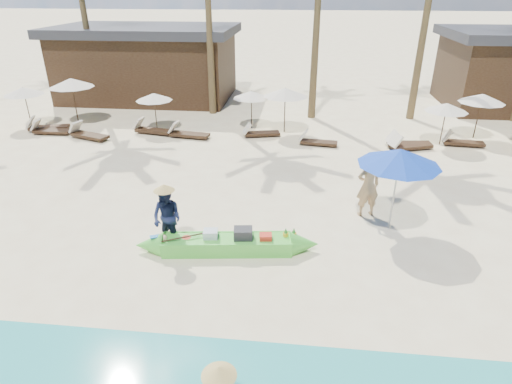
# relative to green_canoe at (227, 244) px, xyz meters

# --- Properties ---
(ground) EXTENTS (240.00, 240.00, 0.00)m
(ground) POSITION_rel_green_canoe_xyz_m (0.22, -0.68, -0.24)
(ground) COLOR beige
(ground) RESTS_ON ground
(green_canoe) EXTENTS (5.53, 1.13, 0.70)m
(green_canoe) POSITION_rel_green_canoe_xyz_m (0.00, 0.00, 0.00)
(green_canoe) COLOR green
(green_canoe) RESTS_ON ground
(tourist) EXTENTS (0.84, 0.67, 2.01)m
(tourist) POSITION_rel_green_canoe_xyz_m (3.96, 2.49, 0.77)
(tourist) COLOR tan
(tourist) RESTS_ON ground
(vendor_green) EXTENTS (1.05, 0.95, 1.78)m
(vendor_green) POSITION_rel_green_canoe_xyz_m (-1.62, 0.05, 0.66)
(vendor_green) COLOR #151C3A
(vendor_green) RESTS_ON ground
(blue_umbrella) EXTENTS (2.31, 2.31, 2.48)m
(blue_umbrella) POSITION_rel_green_canoe_xyz_m (4.59, 1.78, 2.01)
(blue_umbrella) COLOR #99999E
(blue_umbrella) RESTS_ON ground
(resort_parasol_2) EXTENTS (1.91, 1.91, 1.96)m
(resort_parasol_2) POSITION_rel_green_canoe_xyz_m (-11.94, 10.25, 1.53)
(resort_parasol_2) COLOR #362516
(resort_parasol_2) RESTS_ON ground
(resort_parasol_3) EXTENTS (2.22, 2.22, 2.29)m
(resort_parasol_3) POSITION_rel_green_canoe_xyz_m (-9.81, 11.03, 1.83)
(resort_parasol_3) COLOR #362516
(resort_parasol_3) RESTS_ON ground
(lounger_3_left) EXTENTS (2.03, 1.08, 0.66)m
(lounger_3_left) POSITION_rel_green_canoe_xyz_m (-10.70, 9.51, -0.02)
(lounger_3_left) COLOR #362516
(lounger_3_left) RESTS_ON ground
(lounger_3_right) EXTENTS (1.85, 0.61, 0.62)m
(lounger_3_right) POSITION_rel_green_canoe_xyz_m (-10.24, 9.03, -0.03)
(lounger_3_right) COLOR #362516
(lounger_3_right) RESTS_ON ground
(resort_parasol_4) EXTENTS (1.76, 1.76, 1.81)m
(resort_parasol_4) POSITION_rel_green_canoe_xyz_m (-5.31, 10.30, 1.40)
(resort_parasol_4) COLOR #362516
(resort_parasol_4) RESTS_ON ground
(lounger_4_left) EXTENTS (2.06, 1.22, 0.67)m
(lounger_4_left) POSITION_rel_green_canoe_xyz_m (-8.11, 8.59, -0.01)
(lounger_4_left) COLOR #362516
(lounger_4_left) RESTS_ON ground
(lounger_4_right) EXTENTS (2.00, 0.96, 0.65)m
(lounger_4_right) POSITION_rel_green_canoe_xyz_m (-5.37, 9.64, -0.02)
(lounger_4_right) COLOR #362516
(lounger_4_right) RESTS_ON ground
(resort_parasol_5) EXTENTS (1.81, 1.81, 1.87)m
(resort_parasol_5) POSITION_rel_green_canoe_xyz_m (-0.65, 11.08, 1.45)
(resort_parasol_5) COLOR #362516
(resort_parasol_5) RESTS_ON ground
(lounger_5_left) EXTENTS (1.99, 0.85, 0.65)m
(lounger_5_left) POSITION_rel_green_canoe_xyz_m (-3.49, 9.23, -0.02)
(lounger_5_left) COLOR #362516
(lounger_5_left) RESTS_ON ground
(resort_parasol_6) EXTENTS (2.10, 2.10, 2.16)m
(resort_parasol_6) POSITION_rel_green_canoe_xyz_m (1.02, 10.60, 1.71)
(resort_parasol_6) COLOR #362516
(resort_parasol_6) RESTS_ON ground
(lounger_6_left) EXTENTS (1.81, 0.95, 0.59)m
(lounger_6_left) POSITION_rel_green_canoe_xyz_m (-0.11, 9.77, -0.04)
(lounger_6_left) COLOR #362516
(lounger_6_left) RESTS_ON ground
(lounger_6_right) EXTENTS (1.76, 0.74, 0.58)m
(lounger_6_right) POSITION_rel_green_canoe_xyz_m (2.54, 8.83, -0.04)
(lounger_6_right) COLOR #362516
(lounger_6_right) RESTS_ON ground
(resort_parasol_7) EXTENTS (1.84, 1.84, 1.89)m
(resort_parasol_7) POSITION_rel_green_canoe_xyz_m (8.12, 9.53, 1.47)
(resort_parasol_7) COLOR #362516
(resort_parasol_7) RESTS_ON ground
(lounger_7_left) EXTENTS (2.03, 0.80, 0.67)m
(lounger_7_left) POSITION_rel_green_canoe_xyz_m (6.52, 8.94, -0.01)
(lounger_7_left) COLOR #362516
(lounger_7_left) RESTS_ON ground
(lounger_7_right) EXTENTS (2.02, 1.22, 0.66)m
(lounger_7_right) POSITION_rel_green_canoe_xyz_m (6.54, 8.65, -0.02)
(lounger_7_right) COLOR #362516
(lounger_7_right) RESTS_ON ground
(resort_parasol_8) EXTENTS (2.02, 2.02, 2.08)m
(resort_parasol_8) POSITION_rel_green_canoe_xyz_m (9.96, 10.68, 1.64)
(resort_parasol_8) COLOR #362516
(resort_parasol_8) RESTS_ON ground
(lounger_8_left) EXTENTS (1.86, 0.73, 0.62)m
(lounger_8_left) POSITION_rel_green_canoe_xyz_m (8.98, 9.45, -0.03)
(lounger_8_left) COLOR #362516
(lounger_8_left) RESTS_ON ground
(pavilion_west) EXTENTS (10.80, 6.60, 4.30)m
(pavilion_west) POSITION_rel_green_canoe_xyz_m (-7.78, 16.82, 1.95)
(pavilion_west) COLOR #362516
(pavilion_west) RESTS_ON ground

